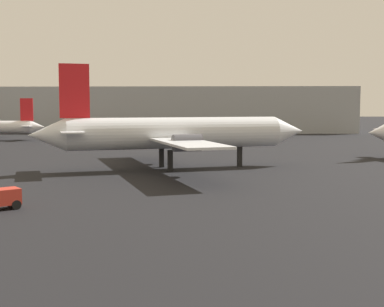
% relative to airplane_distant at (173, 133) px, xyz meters
% --- Properties ---
extents(airplane_distant, '(28.35, 28.17, 10.47)m').
position_rel_airplane_distant_xyz_m(airplane_distant, '(0.00, 0.00, 0.00)').
color(airplane_distant, silver).
rests_on(airplane_distant, ground_plane).
extents(terminal_building, '(84.78, 19.30, 10.86)m').
position_rel_airplane_distant_xyz_m(terminal_building, '(-5.14, 78.01, 1.76)').
color(terminal_building, '#999EA3').
rests_on(terminal_building, ground_plane).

